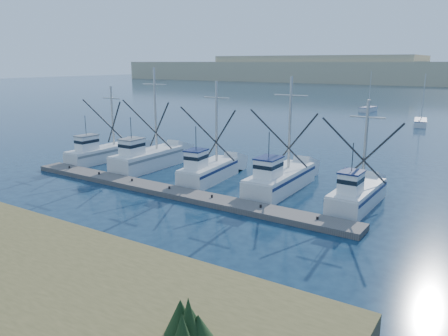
{
  "coord_description": "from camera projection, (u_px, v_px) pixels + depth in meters",
  "views": [
    {
      "loc": [
        14.57,
        -18.75,
        9.86
      ],
      "look_at": [
        -2.59,
        8.0,
        2.13
      ],
      "focal_mm": 35.0,
      "sensor_mm": 36.0,
      "label": 1
    }
  ],
  "objects": [
    {
      "name": "ground",
      "position": [
        187.0,
        237.0,
        25.31
      ],
      "size": [
        500.0,
        500.0,
        0.0
      ],
      "primitive_type": "plane",
      "color": "#0B2034",
      "rests_on": "ground"
    },
    {
      "name": "floating_dock",
      "position": [
        169.0,
        191.0,
        33.52
      ],
      "size": [
        29.91,
        2.56,
        0.4
      ],
      "primitive_type": "cube",
      "rotation": [
        0.0,
        0.0,
        -0.02
      ],
      "color": "#625C57",
      "rests_on": "ground"
    },
    {
      "name": "trawler_fleet",
      "position": [
        203.0,
        168.0,
        37.57
      ],
      "size": [
        28.47,
        8.52,
        9.4
      ],
      "color": "silver",
      "rests_on": "ground"
    },
    {
      "name": "sailboat_near",
      "position": [
        420.0,
        123.0,
        69.37
      ],
      "size": [
        2.68,
        6.46,
        8.1
      ],
      "rotation": [
        0.0,
        0.0,
        0.15
      ],
      "color": "silver",
      "rests_on": "ground"
    },
    {
      "name": "sailboat_far",
      "position": [
        368.0,
        109.0,
        88.81
      ],
      "size": [
        2.62,
        5.12,
        8.1
      ],
      "rotation": [
        0.0,
        0.0,
        -0.18
      ],
      "color": "silver",
      "rests_on": "ground"
    }
  ]
}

